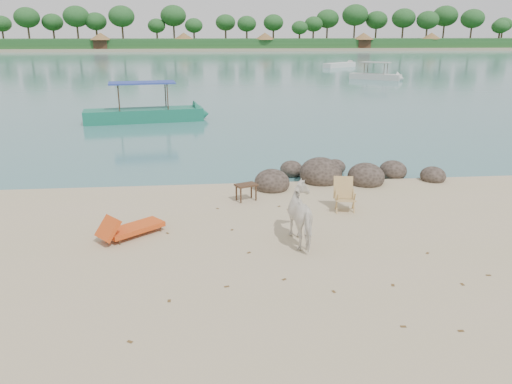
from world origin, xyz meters
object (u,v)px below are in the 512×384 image
Objects in this scene: cow at (305,216)px; side_table at (246,193)px; boulders at (336,176)px; deck_chair at (346,196)px; lounge_chair at (135,226)px; boat_near at (142,89)px.

cow reaches higher than side_table.
side_table is at bearing -150.98° from boulders.
cow reaches higher than deck_chair.
deck_chair is at bearing -99.61° from boulders.
boulders is 7.20m from lounge_chair.
cow is at bearing -51.20° from lounge_chair.
lounge_chair is at bearing -163.16° from side_table.
cow is at bearing -117.91° from deck_chair.
boulders is 10.52× the size of side_table.
cow reaches higher than lounge_chair.
boat_near is (-7.14, 15.62, 1.30)m from deck_chair.
boulders reaches higher than side_table.
lounge_chair is 5.60m from deck_chair.
side_table is at bearing -81.66° from boat_near.
boat_near is at bearing 85.18° from side_table.
cow is 0.91× the size of lounge_chair.
lounge_chair reaches higher than side_table.
boat_near is (-4.53, 14.46, 1.50)m from side_table.
deck_chair reaches higher than boulders.
side_table is 0.35× the size of lounge_chair.
cow is 1.75× the size of deck_chair.
boat_near is at bearing -80.32° from cow.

